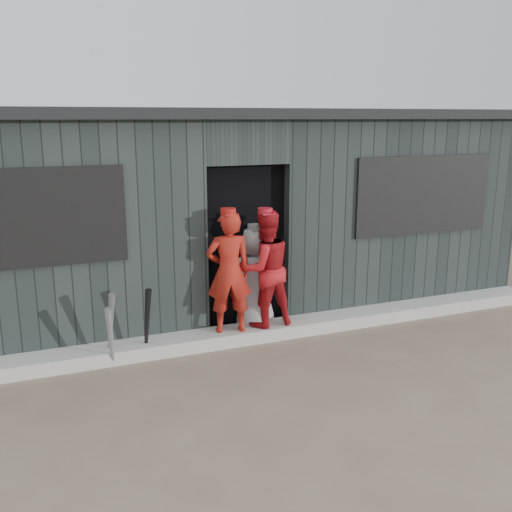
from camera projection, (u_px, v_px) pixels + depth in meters
name	position (u px, v px, depth m)	size (l,w,h in m)	color
ground	(331.00, 411.00, 5.03)	(80.00, 80.00, 0.00)	brown
curb	(255.00, 332.00, 6.66)	(8.00, 0.36, 0.15)	#A9A9A4
bat_left	(111.00, 338.00, 5.77)	(0.07, 0.07, 0.71)	#9898A0
bat_mid	(110.00, 328.00, 5.90)	(0.07, 0.07, 0.82)	gray
bat_right	(147.00, 323.00, 6.05)	(0.07, 0.07, 0.80)	black
player_red_left	(229.00, 272.00, 6.34)	(0.51, 0.33, 1.39)	maroon
player_red_right	(265.00, 269.00, 6.54)	(0.66, 0.51, 1.36)	#AD151A
player_grey_back	(255.00, 279.00, 6.78)	(0.63, 0.41, 1.28)	#A3A3A3
dugout	(211.00, 209.00, 7.89)	(8.30, 3.30, 2.62)	black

